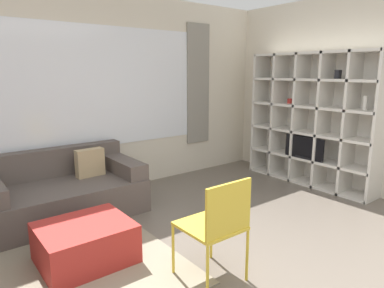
{
  "coord_description": "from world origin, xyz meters",
  "views": [
    {
      "loc": [
        -1.79,
        -1.28,
        1.65
      ],
      "look_at": [
        0.54,
        1.71,
        0.85
      ],
      "focal_mm": 32.0,
      "sensor_mm": 36.0,
      "label": 1
    }
  ],
  "objects_px": {
    "couch_main": "(63,192)",
    "ottoman": "(85,243)",
    "shelving_unit": "(312,120)",
    "folding_chair": "(217,222)"
  },
  "relations": [
    {
      "from": "shelving_unit",
      "to": "ottoman",
      "type": "distance_m",
      "value": 3.61
    },
    {
      "from": "couch_main",
      "to": "folding_chair",
      "type": "bearing_deg",
      "value": -75.84
    },
    {
      "from": "ottoman",
      "to": "folding_chair",
      "type": "bearing_deg",
      "value": -52.64
    },
    {
      "from": "ottoman",
      "to": "folding_chair",
      "type": "relative_size",
      "value": 0.89
    },
    {
      "from": "folding_chair",
      "to": "shelving_unit",
      "type": "bearing_deg",
      "value": -159.73
    },
    {
      "from": "shelving_unit",
      "to": "couch_main",
      "type": "xyz_separation_m",
      "value": [
        -3.34,
        1.05,
        -0.68
      ]
    },
    {
      "from": "shelving_unit",
      "to": "folding_chair",
      "type": "distance_m",
      "value": 3.03
    },
    {
      "from": "ottoman",
      "to": "folding_chair",
      "type": "height_order",
      "value": "folding_chair"
    },
    {
      "from": "couch_main",
      "to": "ottoman",
      "type": "height_order",
      "value": "couch_main"
    },
    {
      "from": "couch_main",
      "to": "ottoman",
      "type": "relative_size",
      "value": 2.26
    }
  ]
}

